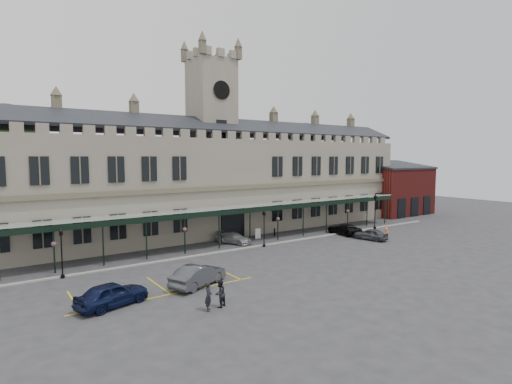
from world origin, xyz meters
TOP-DOWN VIEW (x-y plane):
  - ground at (0.00, 0.00)m, footprint 140.00×140.00m
  - station_building at (0.00, 15.91)m, footprint 60.00×10.36m
  - clock_tower at (0.00, 16.00)m, footprint 5.60×5.60m
  - canopy at (0.00, 7.46)m, footprint 50.00×4.10m
  - brick_annex at (34.00, 12.97)m, footprint 12.40×8.36m
  - kerb at (0.00, 5.50)m, footprint 60.00×0.40m
  - parking_markings at (-14.00, -1.50)m, footprint 16.00×6.00m
  - tree_behind_left at (-22.00, 25.00)m, footprint 6.00×6.00m
  - tree_behind_mid at (8.00, 25.00)m, footprint 6.00×6.00m
  - tree_behind_right at (24.00, 25.00)m, footprint 6.00×6.00m
  - lamp_post_left at (-19.72, 5.22)m, footprint 0.39×0.39m
  - lamp_post_mid at (0.45, 5.09)m, footprint 0.39×0.39m
  - lamp_post_right at (19.30, 5.25)m, footprint 0.45×0.45m
  - traffic_cone at (18.79, 2.92)m, footprint 0.45×0.45m
  - sign_board at (2.42, 9.08)m, footprint 0.72×0.10m
  - bollard_left at (-2.55, 9.16)m, footprint 0.18×0.18m
  - bollard_right at (5.04, 9.20)m, footprint 0.17×0.17m
  - car_left_a at (-18.07, -3.38)m, footprint 5.14×3.18m
  - car_left_b at (-11.50, -2.79)m, footprint 5.25×3.64m
  - car_taxi at (-1.42, 8.47)m, footprint 3.39×4.70m
  - car_van at (13.00, 5.04)m, footprint 2.50×4.90m
  - car_right_a at (13.00, 0.82)m, footprint 2.46×4.25m
  - person_a at (-13.20, -7.68)m, footprint 0.74×0.83m
  - person_b at (-12.30, -7.57)m, footprint 1.09×1.00m

SIDE VIEW (x-z plane):
  - ground at x=0.00m, z-range 0.00..0.00m
  - parking_markings at x=-14.00m, z-range -0.01..0.01m
  - kerb at x=0.00m, z-range 0.00..0.12m
  - traffic_cone at x=18.79m, z-range -0.01..0.71m
  - bollard_right at x=5.04m, z-range 0.00..0.97m
  - bollard_left at x=-2.55m, z-range 0.00..0.99m
  - sign_board at x=2.42m, z-range -0.01..1.21m
  - car_taxi at x=-1.42m, z-range 0.00..1.26m
  - car_van at x=13.00m, z-range 0.00..1.33m
  - car_right_a at x=13.00m, z-range 0.00..1.36m
  - car_left_a at x=-18.07m, z-range 0.00..1.63m
  - car_left_b at x=-11.50m, z-range 0.00..1.64m
  - person_b at x=-12.30m, z-range 0.00..1.82m
  - person_a at x=-13.20m, z-range 0.00..1.91m
  - canopy at x=0.00m, z-range 0.25..4.55m
  - lamp_post_mid at x=0.45m, z-range 0.38..4.48m
  - lamp_post_left at x=-19.72m, z-range 0.39..4.55m
  - lamp_post_right at x=19.30m, z-range 0.44..5.23m
  - brick_annex at x=34.00m, z-range -0.46..8.77m
  - station_building at x=0.00m, z-range -2.18..15.12m
  - tree_behind_left at x=-22.00m, z-range 4.81..20.81m
  - tree_behind_mid at x=8.00m, z-range 4.81..20.81m
  - tree_behind_right at x=24.00m, z-range 4.81..20.81m
  - clock_tower at x=0.00m, z-range 0.71..25.51m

